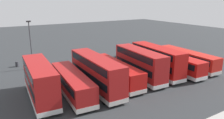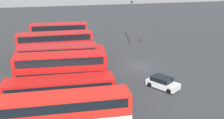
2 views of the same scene
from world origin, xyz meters
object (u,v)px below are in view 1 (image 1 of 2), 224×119
at_px(bus_single_deck_second, 173,62).
at_px(bus_single_deck_seventh, 72,83).
at_px(bus_double_decker_far_end, 40,81).
at_px(waste_bin_yellow, 17,64).
at_px(car_hatchback_silver, 125,53).
at_px(bus_double_decker_sixth, 96,72).
at_px(bus_single_deck_near_end, 187,58).
at_px(bus_double_decker_third, 157,60).
at_px(lamp_post_tall, 30,41).
at_px(bus_single_deck_fifth, 115,72).
at_px(bus_double_decker_fourth, 140,64).

distance_m(bus_single_deck_second, bus_single_deck_seventh, 17.84).
distance_m(bus_double_decker_far_end, waste_bin_yellow, 15.91).
relative_size(bus_double_decker_far_end, car_hatchback_silver, 2.41).
bearing_deg(car_hatchback_silver, bus_double_decker_sixth, 43.22).
distance_m(bus_single_deck_near_end, bus_double_decker_far_end, 25.43).
height_order(bus_double_decker_sixth, waste_bin_yellow, bus_double_decker_sixth).
bearing_deg(bus_double_decker_third, bus_single_deck_seventh, 0.83).
relative_size(bus_single_deck_seventh, waste_bin_yellow, 11.95).
height_order(bus_single_deck_near_end, lamp_post_tall, lamp_post_tall).
bearing_deg(lamp_post_tall, waste_bin_yellow, -51.49).
height_order(bus_single_deck_fifth, bus_single_deck_seventh, same).
xyz_separation_m(bus_double_decker_sixth, lamp_post_tall, (5.37, -13.87, 2.42)).
xyz_separation_m(bus_single_deck_seventh, lamp_post_tall, (2.01, -13.69, 3.25)).
bearing_deg(bus_double_decker_far_end, bus_single_deck_second, 177.81).
bearing_deg(bus_single_deck_seventh, bus_double_decker_third, -179.17).
bearing_deg(car_hatchback_silver, bus_single_deck_near_end, 113.60).
distance_m(bus_double_decker_far_end, car_hatchback_silver, 23.33).
bearing_deg(bus_single_deck_seventh, bus_single_deck_near_end, -179.16).
xyz_separation_m(bus_double_decker_third, bus_single_deck_fifth, (7.35, -0.67, -0.82)).
distance_m(bus_single_deck_seventh, waste_bin_yellow, 17.04).
xyz_separation_m(bus_single_deck_fifth, waste_bin_yellow, (11.22, -15.60, -1.15)).
distance_m(bus_double_decker_third, bus_single_deck_fifth, 7.42).
height_order(bus_single_deck_second, bus_single_deck_fifth, same).
bearing_deg(bus_double_decker_far_end, bus_single_deck_near_end, 179.18).
bearing_deg(bus_single_deck_fifth, lamp_post_tall, -54.90).
distance_m(bus_double_decker_third, lamp_post_tall, 21.33).
bearing_deg(bus_double_decker_sixth, bus_single_deck_near_end, -178.43).
bearing_deg(bus_single_deck_near_end, lamp_post_tall, -29.43).
bearing_deg(bus_double_decker_fourth, car_hatchback_silver, -115.28).
bearing_deg(bus_double_decker_fourth, bus_single_deck_fifth, -12.64).
bearing_deg(lamp_post_tall, bus_single_deck_fifth, 125.10).
bearing_deg(bus_double_decker_far_end, bus_single_deck_fifth, -178.99).
distance_m(bus_single_deck_second, car_hatchback_silver, 12.42).
bearing_deg(bus_double_decker_far_end, bus_double_decker_fourth, 177.40).
bearing_deg(bus_double_decker_fourth, bus_double_decker_third, -177.09).
relative_size(bus_single_deck_second, bus_single_deck_fifth, 0.99).
distance_m(bus_single_deck_near_end, bus_double_decker_third, 7.39).
height_order(bus_double_decker_fourth, waste_bin_yellow, bus_double_decker_fourth).
xyz_separation_m(bus_single_deck_second, bus_double_decker_sixth, (14.47, 0.04, 0.83)).
bearing_deg(bus_double_decker_third, bus_single_deck_second, 174.30).
bearing_deg(bus_single_deck_second, bus_single_deck_fifth, -5.34).
xyz_separation_m(bus_double_decker_sixth, car_hatchback_silver, (-13.15, -12.36, -1.75)).
xyz_separation_m(bus_single_deck_near_end, bus_single_deck_second, (3.86, 0.46, -0.00)).
xyz_separation_m(bus_double_decker_fourth, car_hatchback_silver, (-5.74, -12.15, -1.75)).
relative_size(bus_double_decker_third, bus_double_decker_far_end, 1.05).
bearing_deg(bus_double_decker_fourth, bus_single_deck_second, 178.65).
xyz_separation_m(bus_single_deck_fifth, lamp_post_tall, (9.01, -12.82, 3.24)).
bearing_deg(bus_single_deck_second, bus_double_decker_fourth, -1.35).
bearing_deg(waste_bin_yellow, bus_double_decker_fourth, 132.36).
relative_size(bus_double_decker_third, bus_double_decker_fourth, 1.04).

